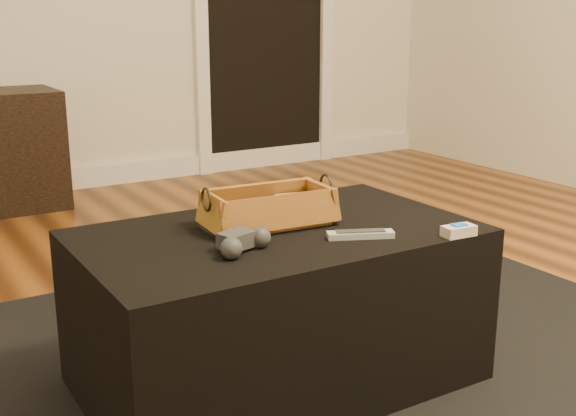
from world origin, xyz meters
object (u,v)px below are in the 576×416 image
silver_remote (360,234)px  game_controller (242,242)px  tv_remote (265,219)px  wicker_basket (269,210)px  cream_gadget (459,231)px  ottoman (278,306)px

silver_remote → game_controller: bearing=169.7°
tv_remote → wicker_basket: 0.03m
wicker_basket → silver_remote: size_ratio=2.15×
silver_remote → cream_gadget: 0.25m
game_controller → silver_remote: bearing=-10.3°
ottoman → silver_remote: size_ratio=6.03×
wicker_basket → game_controller: wicker_basket is taller
tv_remote → game_controller: 0.20m
game_controller → silver_remote: size_ratio=0.98×
wicker_basket → cream_gadget: bearing=-42.6°
ottoman → game_controller: 0.30m
ottoman → silver_remote: (0.14, -0.16, 0.22)m
wicker_basket → silver_remote: (0.14, -0.21, -0.03)m
ottoman → cream_gadget: size_ratio=11.43×
ottoman → wicker_basket: 0.26m
ottoman → silver_remote: 0.31m
wicker_basket → game_controller: 0.23m
silver_remote → cream_gadget: bearing=-28.0°
game_controller → cream_gadget: 0.54m
tv_remote → cream_gadget: 0.49m
game_controller → silver_remote: (0.30, -0.05, -0.02)m
ottoman → tv_remote: size_ratio=5.52×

